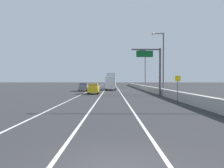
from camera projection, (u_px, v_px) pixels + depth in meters
ground_plane at (112, 88)px, 70.15m from camera, size 320.00×320.00×0.00m
lane_stripe_left at (92, 89)px, 61.13m from camera, size 0.16×130.00×0.00m
lane_stripe_center at (105, 89)px, 61.14m from camera, size 0.16×130.00×0.00m
lane_stripe_right at (117, 89)px, 61.15m from camera, size 0.16×130.00×0.00m
jersey_barrier_right at (150, 89)px, 46.17m from camera, size 0.60×120.00×1.10m
overhead_sign_gantry at (155, 66)px, 34.13m from camera, size 4.68×0.36×7.50m
speed_advisory_sign at (177, 87)px, 24.07m from camera, size 0.60×0.11×3.00m
lamp_post_right_second at (161, 59)px, 37.20m from camera, size 2.14×0.44×10.65m
lamp_post_right_third at (144, 67)px, 58.36m from camera, size 2.14×0.44×10.65m
car_green_0 at (110, 85)px, 65.82m from camera, size 1.89×4.64×2.07m
car_gray_1 at (83, 87)px, 49.25m from camera, size 1.90×4.68×1.90m
car_yellow_2 at (93, 89)px, 38.85m from camera, size 1.85×4.06×1.91m
box_truck at (110, 82)px, 54.53m from camera, size 2.67×8.01×4.30m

